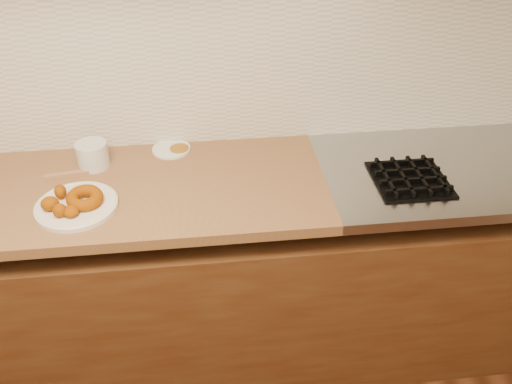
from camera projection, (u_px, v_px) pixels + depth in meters
wall_back at (175, 29)px, 1.92m from camera, size 4.00×0.02×2.70m
base_cabinet at (195, 285)px, 2.23m from camera, size 3.60×0.60×0.77m
stovetop at (490, 167)px, 2.05m from camera, size 1.30×0.62×0.04m
backsplash at (179, 70)px, 2.00m from camera, size 3.60×0.02×0.60m
burner_grates at (496, 172)px, 1.97m from camera, size 0.91×0.26×0.03m
donut_plate at (77, 206)px, 1.80m from camera, size 0.27×0.27×0.02m
ring_donut at (85, 198)px, 1.79m from camera, size 0.17×0.17×0.05m
fried_dough_chunks at (59, 204)px, 1.76m from camera, size 0.14×0.17×0.05m
plastic_tub at (93, 155)px, 1.99m from camera, size 0.15×0.15×0.10m
tub_lid at (171, 149)px, 2.11m from camera, size 0.19×0.19×0.01m
brass_jar_lid at (179, 149)px, 2.11m from camera, size 0.09×0.09×0.01m
wooden_utensil at (67, 174)px, 1.96m from camera, size 0.16×0.04×0.01m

